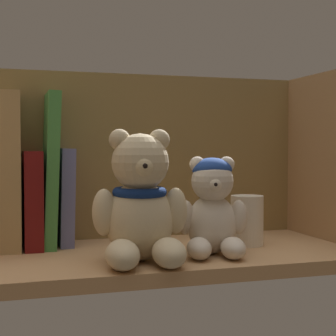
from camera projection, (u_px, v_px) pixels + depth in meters
shelf_board at (143, 259)px, 80.47cm from camera, size 64.38×27.26×2.00cm
shelf_back_panel at (122, 162)px, 93.53cm from camera, size 66.78×1.20×30.57cm
shelf_side_panel_right at (333, 162)px, 89.57cm from camera, size 1.60×29.66×30.57cm
book_4 at (9, 171)px, 84.67cm from camera, size 3.26×14.02×24.20cm
book_5 at (32, 198)px, 85.86cm from camera, size 2.81×14.21×15.19cm
book_6 at (49, 170)px, 86.50cm from camera, size 2.84×13.42×24.43cm
book_7 at (65, 196)px, 87.38cm from camera, size 2.52×10.22×15.64cm
teddy_bear_larger at (141, 205)px, 73.18cm from camera, size 13.44×13.75×18.29cm
teddy_bear_smaller at (213, 208)px, 78.48cm from camera, size 10.94×11.27×14.43cm
pillar_candle at (247, 220)px, 86.16cm from camera, size 5.26×5.26×8.02cm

